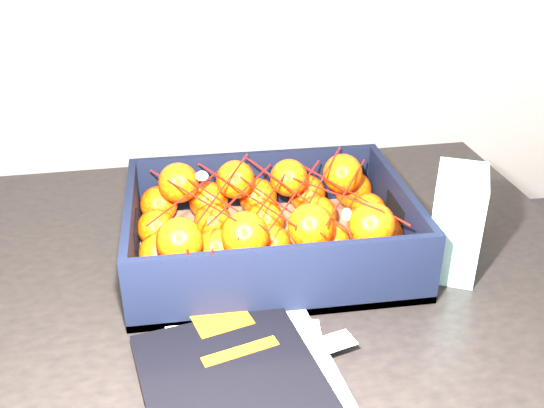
{
  "coord_description": "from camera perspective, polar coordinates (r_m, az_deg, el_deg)",
  "views": [
    {
      "loc": [
        -0.13,
        -0.53,
        1.3
      ],
      "look_at": [
        0.0,
        0.29,
        0.86
      ],
      "focal_mm": 41.27,
      "sensor_mm": 36.0,
      "label": 1
    }
  ],
  "objects": [
    {
      "name": "clementine_heap",
      "position": [
        0.99,
        -0.1,
        -1.68
      ],
      "size": [
        0.42,
        0.31,
        0.12
      ],
      "color": "#DD3D04",
      "rests_on": "produce_crate"
    },
    {
      "name": "retail_carton",
      "position": [
        0.99,
        16.45,
        -1.62
      ],
      "size": [
        0.11,
        0.13,
        0.16
      ],
      "primitive_type": "cube",
      "rotation": [
        0.0,
        0.0,
        -0.45
      ],
      "color": "white",
      "rests_on": "table"
    },
    {
      "name": "magazine_stack",
      "position": [
        0.77,
        -2.34,
        -17.01
      ],
      "size": [
        0.29,
        0.33,
        0.02
      ],
      "color": "silver",
      "rests_on": "table"
    },
    {
      "name": "table",
      "position": [
        1.06,
        -4.25,
        -9.81
      ],
      "size": [
        1.22,
        0.83,
        0.75
      ],
      "color": "black",
      "rests_on": "ground"
    },
    {
      "name": "produce_crate",
      "position": [
        1.0,
        -0.26,
        -3.07
      ],
      "size": [
        0.44,
        0.33,
        0.11
      ],
      "color": "brown",
      "rests_on": "table"
    },
    {
      "name": "mesh_net",
      "position": [
        0.95,
        -0.6,
        0.68
      ],
      "size": [
        0.37,
        0.29,
        0.1
      ],
      "color": "red",
      "rests_on": "clementine_heap"
    }
  ]
}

